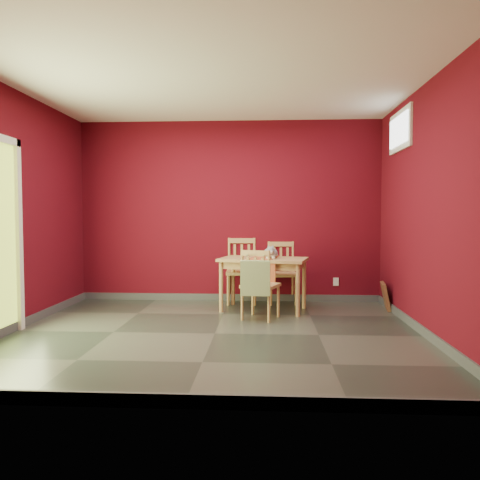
# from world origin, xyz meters

# --- Properties ---
(ground) EXTENTS (4.50, 4.50, 0.00)m
(ground) POSITION_xyz_m (0.00, 0.00, 0.00)
(ground) COLOR #2D342D
(ground) RESTS_ON ground
(room_shell) EXTENTS (4.50, 4.50, 4.50)m
(room_shell) POSITION_xyz_m (0.00, 0.00, 0.05)
(room_shell) COLOR #4F0813
(room_shell) RESTS_ON ground
(window) EXTENTS (0.05, 0.90, 0.50)m
(window) POSITION_xyz_m (2.23, 1.00, 2.35)
(window) COLOR white
(window) RESTS_ON room_shell
(outlet_plate) EXTENTS (0.08, 0.02, 0.12)m
(outlet_plate) POSITION_xyz_m (1.60, 1.99, 0.30)
(outlet_plate) COLOR silver
(outlet_plate) RESTS_ON room_shell
(dining_table) EXTENTS (1.26, 0.90, 0.71)m
(dining_table) POSITION_xyz_m (0.52, 1.29, 0.62)
(dining_table) COLOR tan
(dining_table) RESTS_ON ground
(table_runner) EXTENTS (0.45, 0.72, 0.33)m
(table_runner) POSITION_xyz_m (0.52, 1.18, 0.66)
(table_runner) COLOR #AE4F2D
(table_runner) RESTS_ON dining_table
(chair_far_left) EXTENTS (0.46, 0.46, 0.95)m
(chair_far_left) POSITION_xyz_m (0.20, 1.85, 0.49)
(chair_far_left) COLOR tan
(chair_far_left) RESTS_ON ground
(chair_far_right) EXTENTS (0.45, 0.45, 0.90)m
(chair_far_right) POSITION_xyz_m (0.79, 1.86, 0.46)
(chair_far_right) COLOR tan
(chair_far_right) RESTS_ON ground
(chair_near) EXTENTS (0.52, 0.52, 0.87)m
(chair_near) POSITION_xyz_m (0.47, 0.73, 0.44)
(chair_near) COLOR tan
(chair_near) RESTS_ON ground
(tote_bag) EXTENTS (0.35, 0.20, 0.49)m
(tote_bag) POSITION_xyz_m (0.43, 0.52, 0.54)
(tote_bag) COLOR #8FA569
(tote_bag) RESTS_ON chair_near
(cat) EXTENTS (0.28, 0.43, 0.20)m
(cat) POSITION_xyz_m (0.62, 1.28, 0.81)
(cat) COLOR slate
(cat) RESTS_ON table_runner
(picture_frame) EXTENTS (0.17, 0.38, 0.37)m
(picture_frame) POSITION_xyz_m (2.19, 1.43, 0.19)
(picture_frame) COLOR brown
(picture_frame) RESTS_ON ground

